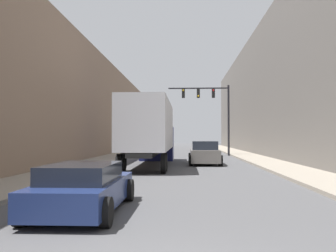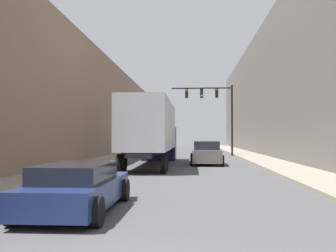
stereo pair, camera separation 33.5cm
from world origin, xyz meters
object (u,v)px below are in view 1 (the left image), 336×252
at_px(suv_car, 204,153).
at_px(traffic_signal_gantry, 213,106).
at_px(sedan_car, 84,188).
at_px(semi_truck, 151,131).

xyz_separation_m(suv_car, traffic_signal_gantry, (1.45, 11.72, 4.20)).
distance_m(sedan_car, traffic_signal_gantry, 28.62).
bearing_deg(traffic_signal_gantry, sedan_car, -100.74).
distance_m(suv_car, traffic_signal_gantry, 12.54).
bearing_deg(suv_car, traffic_signal_gantry, 82.97).
xyz_separation_m(semi_truck, suv_car, (3.53, 1.15, -1.51)).
height_order(semi_truck, suv_car, semi_truck).
distance_m(semi_truck, suv_car, 4.01).
bearing_deg(traffic_signal_gantry, semi_truck, -111.15).
xyz_separation_m(semi_truck, traffic_signal_gantry, (4.98, 12.87, 2.68)).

